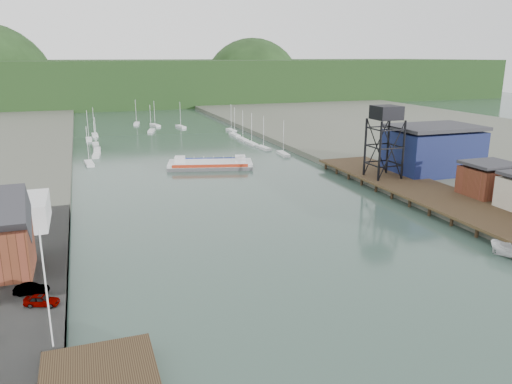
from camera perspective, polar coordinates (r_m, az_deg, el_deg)
ground at (r=54.58m, az=16.51°, el=-17.14°), size 600.00×600.00×0.00m
east_land at (r=170.14m, az=26.32°, el=4.00°), size 120.00×400.00×3.20m
east_pier at (r=108.04m, az=18.84°, el=0.10°), size 14.00×70.00×2.45m
flagpole at (r=51.38m, az=-22.85°, el=-10.25°), size 0.16×0.16×12.00m
lift_tower at (r=114.70m, az=14.65°, el=8.28°), size 6.50×6.50×16.00m
blue_shed at (r=126.36m, az=19.58°, el=4.56°), size 20.50×14.50×11.30m
marina_sailboats at (r=179.66m, az=-9.93°, el=6.00°), size 57.71×92.65×0.90m
distant_hills at (r=339.36m, az=-15.43°, el=11.68°), size 500.00×120.00×80.00m
chain_ferry at (r=132.86m, az=-5.24°, el=3.17°), size 23.58×14.11×3.18m
motorboat at (r=82.12m, az=27.16°, el=-6.03°), size 4.23×6.68×2.42m
car_west_a at (r=62.06m, az=-23.30°, el=-11.28°), size 4.12×2.74×1.30m
car_west_b at (r=65.32m, az=-24.30°, el=-10.06°), size 4.03×2.09×1.27m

